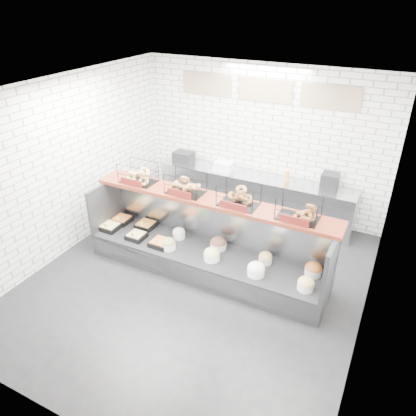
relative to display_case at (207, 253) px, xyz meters
The scene contains 5 objects.
ground 0.48m from the display_case, 90.77° to the right, with size 5.50×5.50×0.00m, color black.
room_shell 1.75m from the display_case, 91.02° to the left, with size 5.02×5.51×3.01m.
display_case is the anchor object (origin of this frame).
bagel_shelf 1.06m from the display_case, 90.54° to the left, with size 4.10×0.50×0.40m.
prep_counter 2.09m from the display_case, 90.33° to the left, with size 4.00×0.60×1.20m.
Camera 1 is at (2.51, -4.54, 4.16)m, focal length 35.00 mm.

